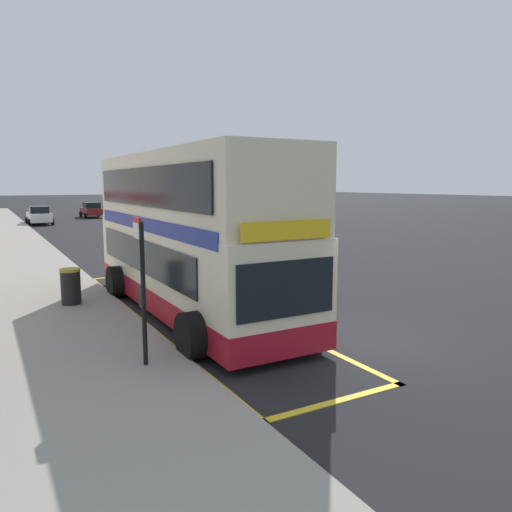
% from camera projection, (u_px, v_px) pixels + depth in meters
% --- Properties ---
extents(ground_plane, '(260.00, 260.00, 0.00)m').
position_uv_depth(ground_plane, '(89.00, 229.00, 38.79)').
color(ground_plane, black).
extents(double_decker_bus, '(3.19, 10.11, 4.40)m').
position_uv_depth(double_decker_bus, '(188.00, 239.00, 13.55)').
color(double_decker_bus, beige).
rests_on(double_decker_bus, ground).
extents(bus_bay_markings, '(3.02, 13.03, 0.01)m').
position_uv_depth(bus_bay_markings, '(191.00, 313.00, 13.65)').
color(bus_bay_markings, yellow).
rests_on(bus_bay_markings, ground).
extents(bus_stop_sign, '(0.09, 0.51, 2.81)m').
position_uv_depth(bus_stop_sign, '(142.00, 280.00, 9.23)').
color(bus_stop_sign, black).
rests_on(bus_stop_sign, pavement_near).
extents(parked_car_teal_distant, '(2.09, 4.20, 1.62)m').
position_uv_depth(parked_car_teal_distant, '(163.00, 220.00, 37.72)').
color(parked_car_teal_distant, '#196066').
rests_on(parked_car_teal_distant, ground).
extents(parked_car_maroon_behind, '(2.09, 4.20, 1.62)m').
position_uv_depth(parked_car_maroon_behind, '(92.00, 210.00, 52.34)').
color(parked_car_maroon_behind, maroon).
rests_on(parked_car_maroon_behind, ground).
extents(parked_car_black_ahead, '(2.09, 4.20, 1.62)m').
position_uv_depth(parked_car_black_ahead, '(199.00, 228.00, 31.27)').
color(parked_car_black_ahead, black).
rests_on(parked_car_black_ahead, ground).
extents(parked_car_white_far, '(2.09, 4.20, 1.62)m').
position_uv_depth(parked_car_white_far, '(39.00, 215.00, 43.31)').
color(parked_car_white_far, silver).
rests_on(parked_car_white_far, ground).
extents(litter_bin, '(0.58, 0.58, 1.03)m').
position_uv_depth(litter_bin, '(71.00, 286.00, 14.07)').
color(litter_bin, black).
rests_on(litter_bin, pavement_near).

